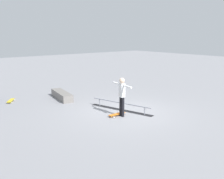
{
  "coord_description": "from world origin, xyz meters",
  "views": [
    {
      "loc": [
        -8.09,
        7.39,
        3.34
      ],
      "look_at": [
        0.39,
        0.45,
        1.0
      ],
      "focal_mm": 42.18,
      "sensor_mm": 36.0,
      "label": 1
    }
  ],
  "objects": [
    {
      "name": "loose_skateboard_yellow",
      "position": [
        4.92,
        3.27,
        0.07
      ],
      "size": [
        0.78,
        0.61,
        0.09
      ],
      "rotation": [
        0.0,
        0.0,
        2.56
      ],
      "color": "yellow",
      "rests_on": "ground_plane"
    },
    {
      "name": "ground_plane",
      "position": [
        0.0,
        0.0,
        0.0
      ],
      "size": [
        60.0,
        60.0,
        0.0
      ],
      "primitive_type": "plane",
      "color": "gray"
    },
    {
      "name": "skate_ledge",
      "position": [
        3.89,
        0.98,
        0.18
      ],
      "size": [
        2.15,
        0.9,
        0.37
      ],
      "primitive_type": "cube",
      "rotation": [
        0.0,
        0.0,
        -0.19
      ],
      "color": "gray",
      "rests_on": "ground_plane"
    },
    {
      "name": "grind_rail",
      "position": [
        0.39,
        -0.05,
        0.15
      ],
      "size": [
        3.13,
        1.05,
        0.36
      ],
      "rotation": [
        0.0,
        0.0,
        0.26
      ],
      "color": "black",
      "rests_on": "ground_plane"
    },
    {
      "name": "skateboard_main",
      "position": [
        -0.15,
        0.63,
        0.07
      ],
      "size": [
        0.28,
        0.81,
        0.09
      ],
      "rotation": [
        0.0,
        0.0,
        4.74
      ],
      "color": "orange",
      "rests_on": "ground_plane"
    },
    {
      "name": "skater_main",
      "position": [
        -0.31,
        0.5,
        0.93
      ],
      "size": [
        1.29,
        0.25,
        1.6
      ],
      "rotation": [
        0.0,
        0.0,
        3.01
      ],
      "color": "black",
      "rests_on": "ground_plane"
    }
  ]
}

